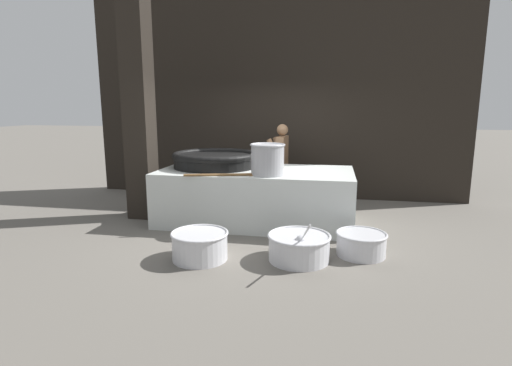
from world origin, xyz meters
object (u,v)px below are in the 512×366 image
Objects in this scene: stock_pot at (268,159)px; cook at (282,162)px; giant_wok_near at (215,159)px; prep_bowl_vegetables at (299,246)px; prep_bowl_extra at (361,243)px; prep_bowl_meat at (200,244)px.

cook is (0.00, 1.75, -0.28)m from stock_pot.
stock_pot is (1.04, -0.65, 0.11)m from giant_wok_near.
prep_bowl_vegetables is (1.64, -1.82, -0.86)m from giant_wok_near.
giant_wok_near is 1.53m from cook.
prep_bowl_vegetables is 1.55× the size of prep_bowl_extra.
prep_bowl_extra is (1.40, -2.59, -0.70)m from cook.
prep_bowl_meat is 1.11× the size of prep_bowl_extra.
cook is 3.03m from prep_bowl_extra.
giant_wok_near is 2.22m from prep_bowl_meat.
cook is 2.39× the size of prep_bowl_extra.
stock_pot is 1.91m from prep_bowl_extra.
giant_wok_near is 2.23× the size of prep_bowl_extra.
prep_bowl_vegetables is 1.29m from prep_bowl_meat.
giant_wok_near is 2.74× the size of stock_pot.
cook is 1.55× the size of prep_bowl_vegetables.
stock_pot is at bearing -32.02° from giant_wok_near.
giant_wok_near is 3.00m from prep_bowl_extra.
prep_bowl_vegetables is (0.60, -1.17, -0.97)m from stock_pot.
stock_pot is 1.80m from prep_bowl_meat.
cook reaches higher than stock_pot.
stock_pot is at bearing 149.24° from prep_bowl_extra.
stock_pot reaches higher than giant_wok_near.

